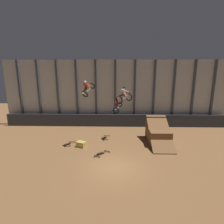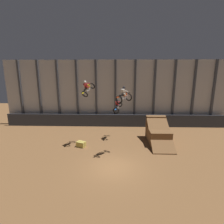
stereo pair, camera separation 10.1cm
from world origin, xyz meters
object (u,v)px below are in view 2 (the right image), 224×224
(rider_bike_right_air, at_px, (124,96))
(rider_bike_left_air, at_px, (87,88))
(dirt_ramp, at_px, (158,133))
(rider_bike_center_air, at_px, (118,106))
(hay_bale_trackside, at_px, (81,144))

(rider_bike_right_air, bearing_deg, rider_bike_left_air, -171.45)
(dirt_ramp, bearing_deg, rider_bike_left_air, -171.44)
(rider_bike_center_air, bearing_deg, hay_bale_trackside, -129.32)
(dirt_ramp, xyz_separation_m, rider_bike_left_air, (-7.61, -1.15, 5.14))
(rider_bike_right_air, distance_m, hay_bale_trackside, 7.04)
(rider_bike_left_air, xyz_separation_m, hay_bale_trackside, (-0.75, -0.65, -5.80))
(rider_bike_left_air, relative_size, rider_bike_right_air, 1.09)
(rider_bike_center_air, xyz_separation_m, rider_bike_right_air, (0.55, -4.20, 1.68))
(dirt_ramp, height_order, rider_bike_right_air, rider_bike_right_air)
(rider_bike_left_air, bearing_deg, rider_bike_center_air, 62.36)
(dirt_ramp, relative_size, hay_bale_trackside, 4.67)
(rider_bike_right_air, bearing_deg, dirt_ramp, 79.85)
(rider_bike_right_air, xyz_separation_m, hay_bale_trackside, (-4.35, 1.55, -5.31))
(rider_bike_center_air, distance_m, rider_bike_right_air, 4.56)
(rider_bike_left_air, relative_size, rider_bike_center_air, 0.95)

